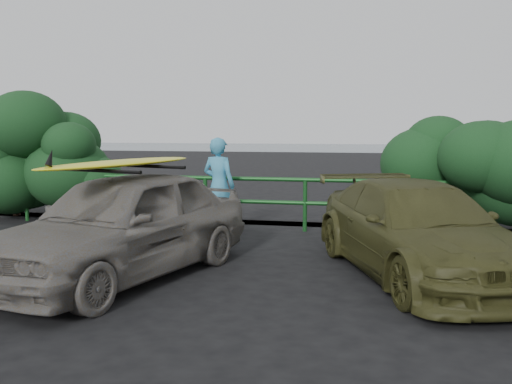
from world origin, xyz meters
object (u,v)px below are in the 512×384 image
at_px(man, 219,185).
at_px(surfboard, 121,163).
at_px(olive_vehicle, 417,230).
at_px(guardrail, 254,203).
at_px(sedan, 123,224).

relative_size(man, surfboard, 0.63).
height_order(olive_vehicle, surfboard, surfboard).
bearing_deg(olive_vehicle, man, 122.73).
xyz_separation_m(guardrail, sedan, (-0.95, -3.89, 0.20)).
relative_size(sedan, man, 2.34).
bearing_deg(man, olive_vehicle, 161.26).
bearing_deg(sedan, guardrail, 91.65).
height_order(sedan, surfboard, surfboard).
distance_m(guardrail, man, 0.85).
relative_size(olive_vehicle, surfboard, 1.51).
distance_m(guardrail, olive_vehicle, 4.16).
distance_m(sedan, man, 3.43).
distance_m(guardrail, sedan, 4.01).
bearing_deg(sedan, man, 99.19).
xyz_separation_m(sedan, olive_vehicle, (3.83, 0.90, -0.09)).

